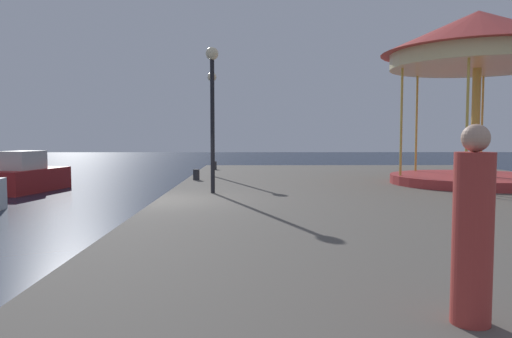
% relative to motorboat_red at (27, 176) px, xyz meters
% --- Properties ---
extents(ground_plane, '(120.00, 120.00, 0.00)m').
position_rel_motorboat_red_xyz_m(ground_plane, '(7.34, -8.93, -0.68)').
color(ground_plane, black).
extents(quay_dock, '(14.53, 29.39, 0.80)m').
position_rel_motorboat_red_xyz_m(quay_dock, '(14.60, -8.93, -0.28)').
color(quay_dock, '#5B564F').
rests_on(quay_dock, ground).
extents(motorboat_red, '(2.49, 4.30, 1.79)m').
position_rel_motorboat_red_xyz_m(motorboat_red, '(0.00, 0.00, 0.00)').
color(motorboat_red, maroon).
rests_on(motorboat_red, ground).
extents(carousel, '(6.32, 6.32, 5.78)m').
position_rel_motorboat_red_xyz_m(carousel, '(17.34, -4.98, 4.45)').
color(carousel, '#B23333').
rests_on(carousel, quay_dock).
extents(lamp_post_near_edge, '(0.36, 0.36, 4.12)m').
position_rel_motorboat_red_xyz_m(lamp_post_near_edge, '(8.68, -7.46, 2.96)').
color(lamp_post_near_edge, black).
rests_on(lamp_post_near_edge, quay_dock).
extents(lamp_post_mid_promenade, '(0.36, 0.36, 4.17)m').
position_rel_motorboat_red_xyz_m(lamp_post_mid_promenade, '(8.23, -1.58, 2.99)').
color(lamp_post_mid_promenade, black).
rests_on(lamp_post_mid_promenade, quay_dock).
extents(bollard_north, '(0.24, 0.24, 0.40)m').
position_rel_motorboat_red_xyz_m(bollard_north, '(8.01, 2.42, 0.32)').
color(bollard_north, '#2D2D33').
rests_on(bollard_north, quay_dock).
extents(bollard_center, '(0.24, 0.24, 0.40)m').
position_rel_motorboat_red_xyz_m(bollard_center, '(7.76, -3.30, 0.32)').
color(bollard_center, '#2D2D33').
rests_on(bollard_center, quay_dock).
extents(person_far_corner, '(0.34, 0.34, 1.74)m').
position_rel_motorboat_red_xyz_m(person_far_corner, '(11.66, -17.28, 0.94)').
color(person_far_corner, '#B23833').
rests_on(person_far_corner, quay_dock).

